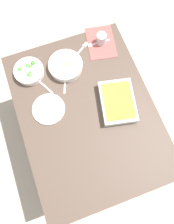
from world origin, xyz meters
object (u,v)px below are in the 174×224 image
at_px(broccoli_bowl, 29,71).
at_px(spoon_by_stew, 65,79).
at_px(side_plate, 49,109).
at_px(baking_dish, 118,102).
at_px(spoon_by_broccoli, 41,83).
at_px(fork_on_table, 81,50).
at_px(drink_cup, 101,39).
at_px(stew_bowl, 66,66).
at_px(spoon_spare, 96,44).

relative_size(broccoli_bowl, spoon_by_stew, 1.23).
distance_m(side_plate, spoon_by_stew, 0.25).
height_order(baking_dish, spoon_by_stew, baking_dish).
xyz_separation_m(spoon_by_broccoli, fork_on_table, (-0.16, 0.35, -0.00)).
xyz_separation_m(drink_cup, fork_on_table, (0.01, -0.16, -0.04)).
distance_m(side_plate, fork_on_table, 0.51).
height_order(stew_bowl, baking_dish, same).
bearing_deg(baking_dish, spoon_spare, 176.64).
bearing_deg(side_plate, spoon_by_stew, 135.00).
bearing_deg(fork_on_table, broccoli_bowl, -82.29).
xyz_separation_m(stew_bowl, spoon_spare, (-0.11, 0.27, -0.03)).
relative_size(broccoli_bowl, side_plate, 0.95).
bearing_deg(stew_bowl, spoon_by_stew, -21.23).
relative_size(side_plate, fork_on_table, 1.40).
distance_m(spoon_by_stew, spoon_spare, 0.36).
xyz_separation_m(side_plate, spoon_spare, (-0.37, 0.48, -0.00)).
height_order(side_plate, fork_on_table, side_plate).
relative_size(stew_bowl, spoon_by_broccoli, 1.48).
xyz_separation_m(baking_dish, side_plate, (-0.12, -0.45, -0.03)).
bearing_deg(drink_cup, broccoli_bowl, -83.52).
height_order(broccoli_bowl, side_plate, broccoli_bowl).
xyz_separation_m(spoon_by_stew, spoon_spare, (-0.19, 0.30, 0.00)).
bearing_deg(fork_on_table, spoon_spare, 94.80).
distance_m(broccoli_bowl, side_plate, 0.31).
bearing_deg(baking_dish, spoon_by_broccoli, -125.94).
bearing_deg(spoon_by_stew, spoon_by_broccoli, -98.12).
bearing_deg(spoon_by_broccoli, spoon_by_stew, 81.88).
xyz_separation_m(broccoli_bowl, spoon_by_broccoli, (0.10, 0.05, -0.03)).
distance_m(stew_bowl, side_plate, 0.33).
bearing_deg(spoon_spare, broccoli_bowl, -82.94).
bearing_deg(side_plate, stew_bowl, 141.13).
height_order(stew_bowl, side_plate, stew_bowl).
xyz_separation_m(stew_bowl, spoon_by_stew, (0.08, -0.03, -0.03)).
xyz_separation_m(broccoli_bowl, side_plate, (0.30, 0.05, -0.02)).
height_order(stew_bowl, fork_on_table, stew_bowl).
relative_size(stew_bowl, broccoli_bowl, 1.16).
bearing_deg(stew_bowl, spoon_by_broccoli, -73.90).
distance_m(spoon_by_stew, fork_on_table, 0.26).
relative_size(baking_dish, spoon_by_broccoli, 2.07).
distance_m(drink_cup, fork_on_table, 0.16).
relative_size(baking_dish, spoon_by_stew, 2.00).
xyz_separation_m(broccoli_bowl, drink_cup, (-0.06, 0.56, 0.01)).
xyz_separation_m(stew_bowl, side_plate, (0.26, -0.21, -0.03)).
bearing_deg(spoon_by_stew, fork_on_table, 134.99).
distance_m(broccoli_bowl, fork_on_table, 0.41).
bearing_deg(spoon_by_broccoli, stew_bowl, 106.10).
height_order(broccoli_bowl, spoon_by_broccoli, broccoli_bowl).
distance_m(baking_dish, fork_on_table, 0.49).
height_order(baking_dish, fork_on_table, baking_dish).
bearing_deg(broccoli_bowl, spoon_by_stew, 59.84).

